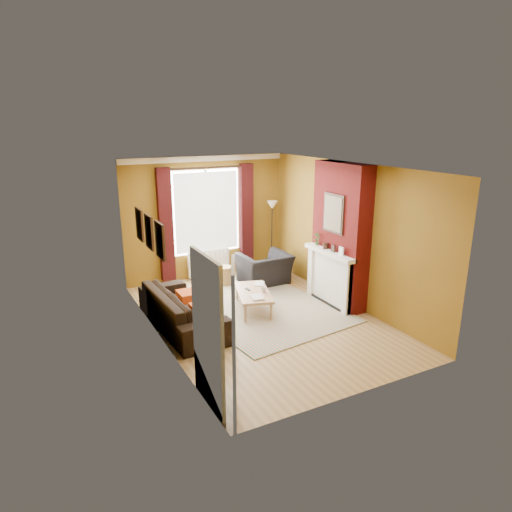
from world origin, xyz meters
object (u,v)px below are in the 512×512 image
floor_lamp (272,216)px  armchair (265,269)px  sofa (182,309)px  wicker_stool (225,276)px  coffee_table (253,293)px

floor_lamp → armchair: bearing=-128.9°
armchair → sofa: bearing=27.5°
wicker_stool → floor_lamp: size_ratio=0.24×
armchair → coffee_table: 1.57m
coffee_table → floor_lamp: size_ratio=0.76×
armchair → floor_lamp: size_ratio=0.62×
sofa → floor_lamp: 3.74m
wicker_stool → coffee_table: bearing=-93.7°
armchair → coffee_table: (-0.94, -1.26, 0.01)m
armchair → floor_lamp: 1.38m
sofa → coffee_table: sofa is taller
armchair → wicker_stool: (-0.83, 0.34, -0.13)m
sofa → armchair: 2.72m
armchair → wicker_stool: bearing=-23.3°
floor_lamp → wicker_stool: bearing=-164.6°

